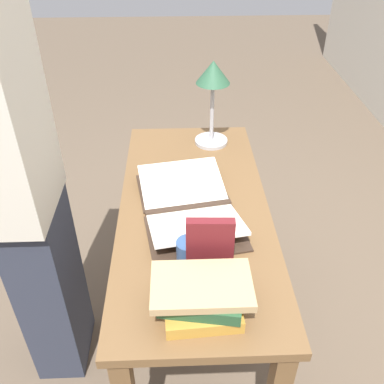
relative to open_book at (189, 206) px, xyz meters
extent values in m
plane|color=brown|center=(-0.02, 0.02, -0.80)|extent=(12.00, 12.00, 0.00)
cube|color=brown|center=(-0.02, 0.02, -0.04)|extent=(1.29, 0.58, 0.03)
cube|color=brown|center=(-0.62, -0.22, -0.43)|extent=(0.06, 0.06, 0.74)
cube|color=brown|center=(-0.62, 0.26, -0.43)|extent=(0.06, 0.06, 0.74)
cube|color=#38281E|center=(0.00, 0.00, -0.01)|extent=(0.08, 0.33, 0.02)
cube|color=#38281E|center=(-0.14, -0.02, -0.02)|extent=(0.31, 0.38, 0.01)
cube|color=#38281E|center=(0.14, 0.02, -0.02)|extent=(0.31, 0.38, 0.01)
cube|color=white|center=(-0.13, -0.02, 0.01)|extent=(0.29, 0.36, 0.07)
cube|color=white|center=(0.13, 0.02, 0.01)|extent=(0.29, 0.36, 0.07)
cube|color=#BC8933|center=(0.46, 0.03, 0.00)|extent=(0.22, 0.23, 0.04)
cube|color=#234C2D|center=(0.46, 0.03, 0.04)|extent=(0.21, 0.26, 0.04)
cube|color=tan|center=(0.46, 0.03, 0.08)|extent=(0.18, 0.29, 0.03)
cube|color=maroon|center=(0.31, 0.06, 0.08)|extent=(0.04, 0.15, 0.21)
cylinder|color=#ADADB2|center=(-0.52, 0.13, -0.01)|extent=(0.16, 0.16, 0.02)
cylinder|color=#ADADB2|center=(-0.52, 0.13, 0.14)|extent=(0.02, 0.02, 0.28)
cone|color=#285138|center=(-0.52, 0.13, 0.33)|extent=(0.15, 0.15, 0.10)
cylinder|color=#335184|center=(0.27, -0.01, 0.02)|extent=(0.08, 0.08, 0.08)
torus|color=#335184|center=(0.31, 0.00, 0.02)|extent=(0.05, 0.02, 0.05)
cube|color=#2D3342|center=(0.05, -0.58, -0.37)|extent=(0.31, 0.20, 0.85)
cube|color=beige|center=(0.05, -0.58, 0.41)|extent=(0.36, 0.20, 0.72)
camera|label=1|loc=(1.28, -0.04, 1.00)|focal=40.00mm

